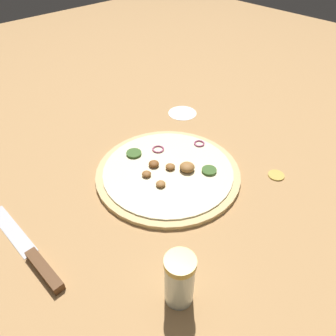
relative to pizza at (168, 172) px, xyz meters
The scene contains 6 objects.
ground_plane 0.01m from the pizza, 105.00° to the left, with size 3.00×3.00×0.00m, color tan.
pizza is the anchor object (origin of this frame).
knife 0.35m from the pizza, 92.03° to the left, with size 0.28×0.03×0.02m.
spice_jar 0.32m from the pizza, 140.04° to the left, with size 0.05×0.05×0.11m.
loose_cap 0.27m from the pizza, 134.35° to the right, with size 0.04×0.04×0.01m.
flour_patch 0.30m from the pizza, 51.94° to the right, with size 0.09×0.09×0.00m.
Camera 1 is at (-0.44, 0.42, 0.53)m, focal length 35.00 mm.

